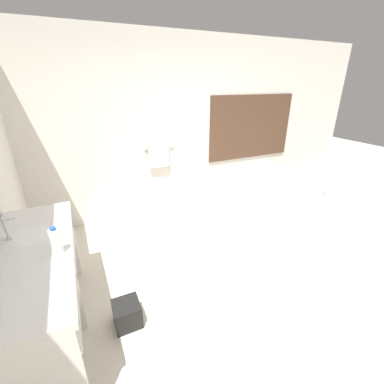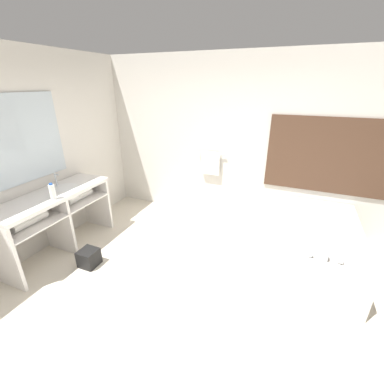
% 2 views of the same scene
% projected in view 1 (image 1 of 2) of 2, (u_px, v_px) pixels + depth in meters
% --- Properties ---
extents(ground_plane, '(16.00, 16.00, 0.00)m').
position_uv_depth(ground_plane, '(254.00, 289.00, 2.72)').
color(ground_plane, beige).
rests_on(ground_plane, ground).
extents(wall_back_with_blinds, '(7.40, 0.13, 2.70)m').
position_uv_depth(wall_back_with_blinds, '(177.00, 128.00, 4.06)').
color(wall_back_with_blinds, silver).
rests_on(wall_back_with_blinds, ground_plane).
extents(vanity_counter, '(0.57, 1.60, 0.90)m').
position_uv_depth(vanity_counter, '(38.00, 275.00, 1.97)').
color(vanity_counter, white).
rests_on(vanity_counter, ground_plane).
extents(sink_faucet, '(0.09, 0.04, 0.18)m').
position_uv_depth(sink_faucet, '(6.00, 230.00, 1.96)').
color(sink_faucet, silver).
rests_on(sink_faucet, vanity_counter).
extents(bathtub, '(0.94, 1.68, 0.70)m').
position_uv_depth(bathtub, '(277.00, 193.00, 4.29)').
color(bathtub, silver).
rests_on(bathtub, ground_plane).
extents(water_bottle_2, '(0.07, 0.07, 0.22)m').
position_uv_depth(water_bottle_2, '(56.00, 242.00, 1.79)').
color(water_bottle_2, silver).
rests_on(water_bottle_2, vanity_counter).
extents(waste_bin, '(0.23, 0.23, 0.23)m').
position_uv_depth(waste_bin, '(127.00, 314.00, 2.30)').
color(waste_bin, black).
rests_on(waste_bin, ground_plane).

